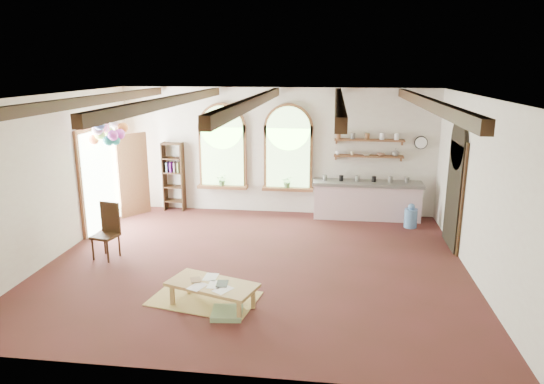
% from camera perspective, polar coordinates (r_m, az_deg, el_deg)
% --- Properties ---
extents(floor, '(8.00, 8.00, 0.00)m').
position_cam_1_polar(floor, '(9.51, -1.95, -8.39)').
color(floor, '#502321').
rests_on(floor, ground).
extents(ceiling_beams, '(6.20, 6.80, 0.18)m').
position_cam_1_polar(ceiling_beams, '(8.77, -2.13, 10.58)').
color(ceiling_beams, '#311E0F').
rests_on(ceiling_beams, ceiling).
extents(window_left, '(1.30, 0.28, 2.20)m').
position_cam_1_polar(window_left, '(12.56, -5.86, 5.01)').
color(window_left, brown).
rests_on(window_left, floor).
extents(window_right, '(1.30, 0.28, 2.20)m').
position_cam_1_polar(window_right, '(12.29, 1.91, 4.87)').
color(window_right, brown).
rests_on(window_right, floor).
extents(left_doorway, '(0.10, 1.90, 2.50)m').
position_cam_1_polar(left_doorway, '(12.01, -19.51, 1.45)').
color(left_doorway, brown).
rests_on(left_doorway, floor).
extents(right_doorway, '(0.10, 1.30, 2.40)m').
position_cam_1_polar(right_doorway, '(10.77, 20.59, -0.39)').
color(right_doorway, black).
rests_on(right_doorway, floor).
extents(kitchen_counter, '(2.68, 0.62, 0.94)m').
position_cam_1_polar(kitchen_counter, '(12.30, 11.08, -0.91)').
color(kitchen_counter, beige).
rests_on(kitchen_counter, floor).
extents(wall_shelf_lower, '(1.70, 0.24, 0.04)m').
position_cam_1_polar(wall_shelf_lower, '(12.24, 11.28, 4.16)').
color(wall_shelf_lower, brown).
rests_on(wall_shelf_lower, wall_back).
extents(wall_shelf_upper, '(1.70, 0.24, 0.04)m').
position_cam_1_polar(wall_shelf_upper, '(12.18, 11.37, 6.01)').
color(wall_shelf_upper, brown).
rests_on(wall_shelf_upper, wall_back).
extents(wall_clock, '(0.32, 0.04, 0.32)m').
position_cam_1_polar(wall_clock, '(12.41, 17.13, 5.57)').
color(wall_clock, black).
rests_on(wall_clock, wall_back).
extents(bookshelf, '(0.53, 0.32, 1.80)m').
position_cam_1_polar(bookshelf, '(12.96, -11.49, 1.79)').
color(bookshelf, '#311E0F').
rests_on(bookshelf, floor).
extents(coffee_table, '(1.55, 1.05, 0.40)m').
position_cam_1_polar(coffee_table, '(7.83, -7.05, -10.92)').
color(coffee_table, tan).
rests_on(coffee_table, floor).
extents(side_chair, '(0.53, 0.53, 1.11)m').
position_cam_1_polar(side_chair, '(10.21, -18.88, -5.63)').
color(side_chair, '#311E0F').
rests_on(side_chair, floor).
extents(floor_mat, '(1.87, 1.36, 0.02)m').
position_cam_1_polar(floor_mat, '(8.24, -7.96, -12.31)').
color(floor_mat, '#CEC067').
rests_on(floor_mat, floor).
extents(floor_cushion, '(0.51, 0.51, 0.08)m').
position_cam_1_polar(floor_cushion, '(7.70, -5.31, -14.00)').
color(floor_cushion, gray).
rests_on(floor_cushion, floor).
extents(water_jug_a, '(0.30, 0.30, 0.57)m').
position_cam_1_polar(water_jug_a, '(12.48, 15.74, -2.07)').
color(water_jug_a, '#5988BF').
rests_on(water_jug_a, floor).
extents(water_jug_b, '(0.30, 0.30, 0.58)m').
position_cam_1_polar(water_jug_b, '(11.92, 16.00, -2.85)').
color(water_jug_b, '#5988BF').
rests_on(water_jug_b, floor).
extents(balloon_cluster, '(0.81, 0.85, 1.14)m').
position_cam_1_polar(balloon_cluster, '(11.09, -18.76, 6.69)').
color(balloon_cluster, white).
rests_on(balloon_cluster, floor).
extents(table_book, '(0.23, 0.27, 0.02)m').
position_cam_1_polar(table_book, '(7.93, -9.54, -10.23)').
color(table_book, olive).
rests_on(table_book, coffee_table).
extents(tablet, '(0.20, 0.27, 0.01)m').
position_cam_1_polar(tablet, '(7.77, -5.89, -10.68)').
color(tablet, black).
rests_on(tablet, coffee_table).
extents(potted_plant_left, '(0.27, 0.23, 0.30)m').
position_cam_1_polar(potted_plant_left, '(12.61, -5.88, 1.43)').
color(potted_plant_left, '#598C4C').
rests_on(potted_plant_left, window_left).
extents(potted_plant_right, '(0.27, 0.23, 0.30)m').
position_cam_1_polar(potted_plant_right, '(12.35, 1.84, 1.20)').
color(potted_plant_right, '#598C4C').
rests_on(potted_plant_right, window_right).
extents(shelf_cup_a, '(0.12, 0.10, 0.10)m').
position_cam_1_polar(shelf_cup_a, '(12.20, 7.77, 4.60)').
color(shelf_cup_a, white).
rests_on(shelf_cup_a, wall_shelf_lower).
extents(shelf_cup_b, '(0.10, 0.10, 0.09)m').
position_cam_1_polar(shelf_cup_b, '(12.21, 9.41, 4.53)').
color(shelf_cup_b, beige).
rests_on(shelf_cup_b, wall_shelf_lower).
extents(shelf_bowl_a, '(0.22, 0.22, 0.05)m').
position_cam_1_polar(shelf_bowl_a, '(12.23, 11.05, 4.38)').
color(shelf_bowl_a, beige).
rests_on(shelf_bowl_a, wall_shelf_lower).
extents(shelf_bowl_b, '(0.20, 0.20, 0.06)m').
position_cam_1_polar(shelf_bowl_b, '(12.26, 12.69, 4.34)').
color(shelf_bowl_b, '#8C664C').
rests_on(shelf_bowl_b, wall_shelf_lower).
extents(shelf_vase, '(0.18, 0.18, 0.19)m').
position_cam_1_polar(shelf_vase, '(12.29, 14.33, 4.57)').
color(shelf_vase, slate).
rests_on(shelf_vase, wall_shelf_lower).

